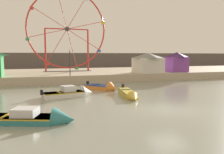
# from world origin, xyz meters

# --- Properties ---
(ground_plane) EXTENTS (240.00, 240.00, 0.00)m
(ground_plane) POSITION_xyz_m (0.00, 0.00, 0.00)
(ground_plane) COLOR gray
(quay_promenade) EXTENTS (110.00, 18.91, 1.10)m
(quay_promenade) POSITION_xyz_m (0.00, 25.96, 0.55)
(quay_promenade) COLOR #B7A88E
(quay_promenade) RESTS_ON ground_plane
(distant_town_skyline) EXTENTS (140.00, 3.00, 4.40)m
(distant_town_skyline) POSITION_xyz_m (0.00, 46.44, 2.20)
(distant_town_skyline) COLOR #564C47
(distant_town_skyline) RESTS_ON ground_plane
(motorboat_mustard_yellow) EXTENTS (2.05, 5.71, 1.05)m
(motorboat_mustard_yellow) POSITION_xyz_m (-0.63, 5.44, 0.25)
(motorboat_mustard_yellow) COLOR gold
(motorboat_mustard_yellow) RESTS_ON ground_plane
(motorboat_orange_hull) EXTENTS (3.42, 3.90, 1.39)m
(motorboat_orange_hull) POSITION_xyz_m (-1.51, 10.42, 0.27)
(motorboat_orange_hull) COLOR orange
(motorboat_orange_hull) RESTS_ON ground_plane
(motorboat_white_red_stripe) EXTENTS (4.96, 2.28, 1.48)m
(motorboat_white_red_stripe) POSITION_xyz_m (-5.42, 7.44, 0.31)
(motorboat_white_red_stripe) COLOR silver
(motorboat_white_red_stripe) RESTS_ON ground_plane
(motorboat_teal_painted) EXTENTS (5.63, 3.28, 1.39)m
(motorboat_teal_painted) POSITION_xyz_m (-8.82, -0.50, 0.25)
(motorboat_teal_painted) COLOR teal
(motorboat_teal_painted) RESTS_ON ground_plane
(ferris_wheel_red_frame) EXTENTS (13.09, 1.20, 13.57)m
(ferris_wheel_red_frame) POSITION_xyz_m (-3.17, 25.90, 7.92)
(ferris_wheel_red_frame) COLOR red
(ferris_wheel_red_frame) RESTS_ON quay_promenade
(carnival_booth_purple_stall) EXTENTS (3.40, 2.79, 3.19)m
(carnival_booth_purple_stall) POSITION_xyz_m (13.32, 18.64, 2.76)
(carnival_booth_purple_stall) COLOR purple
(carnival_booth_purple_stall) RESTS_ON quay_promenade
(carnival_booth_white_ticket) EXTENTS (4.37, 4.04, 3.05)m
(carnival_booth_white_ticket) POSITION_xyz_m (7.98, 18.39, 2.69)
(carnival_booth_white_ticket) COLOR silver
(carnival_booth_white_ticket) RESTS_ON quay_promenade
(promenade_lamp_near) EXTENTS (0.32, 0.32, 3.50)m
(promenade_lamp_near) POSITION_xyz_m (-4.11, 17.26, 3.43)
(promenade_lamp_near) COLOR #2D2D33
(promenade_lamp_near) RESTS_ON quay_promenade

